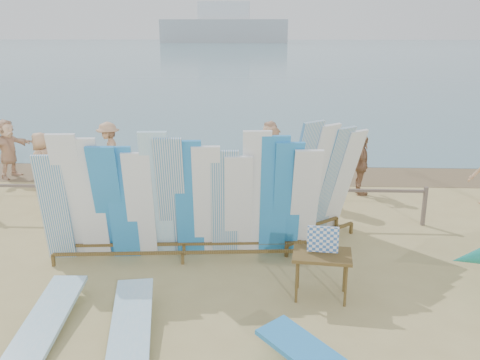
{
  "coord_description": "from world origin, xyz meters",
  "views": [
    {
      "loc": [
        2.36,
        -7.94,
        4.24
      ],
      "look_at": [
        1.85,
        2.96,
        1.02
      ],
      "focal_mm": 38.0,
      "sensor_mm": 36.0,
      "label": 1
    }
  ],
  "objects_px": {
    "main_surfboard_rack": "(181,202)",
    "beachgoer_7": "(273,162)",
    "beachgoer_2": "(73,177)",
    "flat_board_a": "(131,348)",
    "beachgoer_0": "(42,162)",
    "beach_chair_left": "(142,196)",
    "beachgoer_6": "(316,168)",
    "beachgoer_11": "(8,149)",
    "flat_board_b": "(42,337)",
    "vendor_table": "(321,274)",
    "stroller": "(237,189)",
    "side_surfboard_rack": "(315,187)",
    "beachgoer_3": "(109,152)",
    "beach_chair_right": "(255,193)",
    "beachgoer_10": "(361,165)",
    "beachgoer_5": "(269,147)"
  },
  "relations": [
    {
      "from": "main_surfboard_rack",
      "to": "beachgoer_7",
      "type": "xyz_separation_m",
      "value": [
        1.79,
        3.92,
        -0.21
      ]
    },
    {
      "from": "beachgoer_2",
      "to": "flat_board_a",
      "type": "bearing_deg",
      "value": 147.19
    },
    {
      "from": "beachgoer_2",
      "to": "beachgoer_0",
      "type": "bearing_deg",
      "value": -12.85
    },
    {
      "from": "beach_chair_left",
      "to": "beachgoer_7",
      "type": "bearing_deg",
      "value": 21.96
    },
    {
      "from": "beachgoer_2",
      "to": "beachgoer_6",
      "type": "relative_size",
      "value": 0.82
    },
    {
      "from": "beachgoer_11",
      "to": "beachgoer_0",
      "type": "bearing_deg",
      "value": -111.52
    },
    {
      "from": "flat_board_b",
      "to": "vendor_table",
      "type": "bearing_deg",
      "value": 16.12
    },
    {
      "from": "flat_board_b",
      "to": "beachgoer_6",
      "type": "xyz_separation_m",
      "value": [
        4.47,
        6.08,
        0.93
      ]
    },
    {
      "from": "flat_board_a",
      "to": "stroller",
      "type": "bearing_deg",
      "value": 69.12
    },
    {
      "from": "beachgoer_7",
      "to": "vendor_table",
      "type": "bearing_deg",
      "value": 132.6
    },
    {
      "from": "side_surfboard_rack",
      "to": "beach_chair_left",
      "type": "bearing_deg",
      "value": 111.97
    },
    {
      "from": "flat_board_b",
      "to": "beachgoer_3",
      "type": "height_order",
      "value": "beachgoer_3"
    },
    {
      "from": "beach_chair_right",
      "to": "beachgoer_11",
      "type": "distance_m",
      "value": 7.68
    },
    {
      "from": "beachgoer_10",
      "to": "stroller",
      "type": "bearing_deg",
      "value": 108.24
    },
    {
      "from": "main_surfboard_rack",
      "to": "beachgoer_10",
      "type": "distance_m",
      "value": 5.95
    },
    {
      "from": "beachgoer_3",
      "to": "beachgoer_5",
      "type": "height_order",
      "value": "beachgoer_3"
    },
    {
      "from": "beachgoer_3",
      "to": "beachgoer_5",
      "type": "xyz_separation_m",
      "value": [
        4.62,
        1.16,
        -0.06
      ]
    },
    {
      "from": "flat_board_a",
      "to": "beachgoer_0",
      "type": "distance_m",
      "value": 8.18
    },
    {
      "from": "beachgoer_11",
      "to": "side_surfboard_rack",
      "type": "bearing_deg",
      "value": -99.33
    },
    {
      "from": "vendor_table",
      "to": "beach_chair_left",
      "type": "height_order",
      "value": "vendor_table"
    },
    {
      "from": "flat_board_a",
      "to": "stroller",
      "type": "height_order",
      "value": "stroller"
    },
    {
      "from": "stroller",
      "to": "beachgoer_0",
      "type": "xyz_separation_m",
      "value": [
        -5.32,
        0.9,
        0.4
      ]
    },
    {
      "from": "main_surfboard_rack",
      "to": "beachgoer_10",
      "type": "bearing_deg",
      "value": 41.15
    },
    {
      "from": "beachgoer_6",
      "to": "beachgoer_11",
      "type": "xyz_separation_m",
      "value": [
        -8.88,
        2.05,
        -0.05
      ]
    },
    {
      "from": "main_surfboard_rack",
      "to": "vendor_table",
      "type": "bearing_deg",
      "value": -32.75
    },
    {
      "from": "vendor_table",
      "to": "beachgoer_0",
      "type": "relative_size",
      "value": 0.76
    },
    {
      "from": "vendor_table",
      "to": "beachgoer_11",
      "type": "bearing_deg",
      "value": 148.13
    },
    {
      "from": "flat_board_a",
      "to": "beach_chair_left",
      "type": "distance_m",
      "value": 6.11
    },
    {
      "from": "beach_chair_left",
      "to": "beachgoer_10",
      "type": "height_order",
      "value": "beachgoer_10"
    },
    {
      "from": "beachgoer_10",
      "to": "beachgoer_6",
      "type": "height_order",
      "value": "beachgoer_6"
    },
    {
      "from": "main_surfboard_rack",
      "to": "vendor_table",
      "type": "xyz_separation_m",
      "value": [
        2.49,
        -1.32,
        -0.74
      ]
    },
    {
      "from": "beach_chair_left",
      "to": "beachgoer_6",
      "type": "height_order",
      "value": "beachgoer_6"
    },
    {
      "from": "flat_board_b",
      "to": "beach_chair_right",
      "type": "distance_m",
      "value": 6.72
    },
    {
      "from": "flat_board_b",
      "to": "beach_chair_left",
      "type": "bearing_deg",
      "value": 86.83
    },
    {
      "from": "main_surfboard_rack",
      "to": "beachgoer_0",
      "type": "xyz_separation_m",
      "value": [
        -4.45,
        4.13,
        -0.34
      ]
    },
    {
      "from": "stroller",
      "to": "flat_board_b",
      "type": "bearing_deg",
      "value": -137.75
    },
    {
      "from": "beachgoer_3",
      "to": "vendor_table",
      "type": "bearing_deg",
      "value": 23.77
    },
    {
      "from": "beachgoer_7",
      "to": "beachgoer_6",
      "type": "bearing_deg",
      "value": -171.3
    },
    {
      "from": "beachgoer_0",
      "to": "beach_chair_right",
      "type": "bearing_deg",
      "value": 63.89
    },
    {
      "from": "beach_chair_left",
      "to": "beach_chair_right",
      "type": "xyz_separation_m",
      "value": [
        2.84,
        0.24,
        0.04
      ]
    },
    {
      "from": "beach_chair_right",
      "to": "beachgoer_0",
      "type": "height_order",
      "value": "beachgoer_0"
    },
    {
      "from": "beach_chair_right",
      "to": "flat_board_b",
      "type": "bearing_deg",
      "value": -136.46
    },
    {
      "from": "beachgoer_2",
      "to": "beachgoer_10",
      "type": "distance_m",
      "value": 7.43
    },
    {
      "from": "flat_board_b",
      "to": "beachgoer_6",
      "type": "height_order",
      "value": "beachgoer_6"
    },
    {
      "from": "main_surfboard_rack",
      "to": "beach_chair_left",
      "type": "height_order",
      "value": "main_surfboard_rack"
    },
    {
      "from": "flat_board_a",
      "to": "beachgoer_3",
      "type": "bearing_deg",
      "value": 98.02
    },
    {
      "from": "stroller",
      "to": "beachgoer_10",
      "type": "bearing_deg",
      "value": -7.4
    },
    {
      "from": "side_surfboard_rack",
      "to": "beachgoer_2",
      "type": "xyz_separation_m",
      "value": [
        -5.75,
        1.92,
        -0.41
      ]
    },
    {
      "from": "main_surfboard_rack",
      "to": "stroller",
      "type": "xyz_separation_m",
      "value": [
        0.87,
        3.24,
        -0.74
      ]
    },
    {
      "from": "flat_board_a",
      "to": "beachgoer_11",
      "type": "distance_m",
      "value": 10.15
    }
  ]
}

